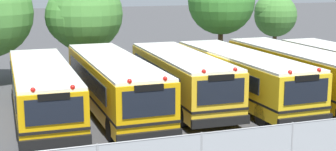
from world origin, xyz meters
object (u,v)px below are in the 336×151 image
(school_bus_1, at_px, (114,83))
(school_bus_2, at_px, (181,78))
(school_bus_0, at_px, (42,89))
(school_bus_4, at_px, (294,70))
(tree_3, at_px, (274,14))
(school_bus_3, at_px, (241,75))
(tree_2, at_px, (223,1))
(tree_1, at_px, (82,15))

(school_bus_1, xyz_separation_m, school_bus_2, (3.41, 0.11, -0.01))
(school_bus_0, relative_size, school_bus_4, 1.03)
(tree_3, bearing_deg, school_bus_3, -127.39)
(school_bus_3, relative_size, school_bus_4, 1.07)
(tree_2, relative_size, tree_3, 1.39)
(tree_3, bearing_deg, tree_2, -156.34)
(school_bus_0, distance_m, school_bus_2, 6.64)
(school_bus_3, distance_m, tree_1, 11.37)
(school_bus_1, relative_size, tree_3, 2.27)
(school_bus_4, relative_size, tree_1, 1.65)
(tree_1, bearing_deg, school_bus_3, -54.24)
(school_bus_1, xyz_separation_m, school_bus_3, (6.55, -0.17, -0.03))
(school_bus_0, bearing_deg, school_bus_2, -179.82)
(school_bus_0, relative_size, tree_3, 2.17)
(school_bus_0, bearing_deg, school_bus_4, -179.92)
(tree_1, height_order, tree_3, tree_1)
(tree_1, xyz_separation_m, tree_2, (9.45, -0.38, 0.71))
(school_bus_0, distance_m, tree_3, 21.15)
(school_bus_1, bearing_deg, school_bus_3, 178.16)
(school_bus_0, height_order, school_bus_3, school_bus_3)
(school_bus_1, distance_m, school_bus_4, 9.77)
(school_bus_2, xyz_separation_m, tree_3, (11.52, 10.69, 2.04))
(tree_1, xyz_separation_m, tree_3, (14.85, 1.98, -0.50))
(school_bus_2, bearing_deg, school_bus_1, 2.99)
(tree_1, bearing_deg, school_bus_1, -90.50)
(school_bus_0, relative_size, school_bus_2, 1.10)
(school_bus_2, bearing_deg, tree_2, -125.11)
(tree_1, relative_size, tree_3, 1.28)
(tree_2, bearing_deg, school_bus_4, -88.37)
(school_bus_1, bearing_deg, tree_1, -90.88)
(school_bus_0, xyz_separation_m, school_bus_1, (3.23, -0.17, 0.08))
(school_bus_0, relative_size, tree_2, 1.56)
(tree_2, bearing_deg, tree_3, 23.66)
(school_bus_0, relative_size, tree_1, 1.69)
(school_bus_2, bearing_deg, tree_1, -67.86)
(school_bus_3, xyz_separation_m, school_bus_4, (3.22, 0.19, 0.02))
(tree_1, bearing_deg, school_bus_4, -42.22)
(tree_1, bearing_deg, school_bus_2, -69.08)
(school_bus_3, xyz_separation_m, tree_2, (2.98, 8.60, 3.27))
(school_bus_1, bearing_deg, school_bus_4, 179.76)
(school_bus_4, relative_size, tree_3, 2.11)
(school_bus_0, height_order, tree_3, tree_3)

